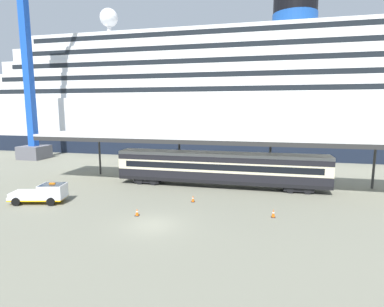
{
  "coord_description": "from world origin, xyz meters",
  "views": [
    {
      "loc": [
        8.18,
        -21.82,
        9.27
      ],
      "look_at": [
        1.06,
        9.2,
        4.5
      ],
      "focal_mm": 28.23,
      "sensor_mm": 36.0,
      "label": 1
    }
  ],
  "objects_px": {
    "cruise_ship": "(290,98)",
    "dockside_crane": "(31,63)",
    "traffic_cone_mid": "(193,199)",
    "traffic_cone_far": "(137,212)",
    "service_truck": "(43,193)",
    "traffic_cone_near": "(273,213)",
    "train_carriage": "(220,168)"
  },
  "relations": [
    {
      "from": "cruise_ship",
      "to": "dockside_crane",
      "type": "xyz_separation_m",
      "value": [
        -45.81,
        -19.66,
        5.9
      ]
    },
    {
      "from": "traffic_cone_mid",
      "to": "traffic_cone_far",
      "type": "height_order",
      "value": "traffic_cone_mid"
    },
    {
      "from": "service_truck",
      "to": "traffic_cone_far",
      "type": "relative_size",
      "value": 8.54
    },
    {
      "from": "traffic_cone_near",
      "to": "traffic_cone_far",
      "type": "xyz_separation_m",
      "value": [
        -11.57,
        -2.26,
        -0.04
      ]
    },
    {
      "from": "traffic_cone_near",
      "to": "traffic_cone_far",
      "type": "height_order",
      "value": "traffic_cone_near"
    },
    {
      "from": "service_truck",
      "to": "traffic_cone_mid",
      "type": "xyz_separation_m",
      "value": [
        14.39,
        3.54,
        -0.66
      ]
    },
    {
      "from": "cruise_ship",
      "to": "traffic_cone_mid",
      "type": "relative_size",
      "value": 213.57
    },
    {
      "from": "cruise_ship",
      "to": "dockside_crane",
      "type": "height_order",
      "value": "dockside_crane"
    },
    {
      "from": "traffic_cone_near",
      "to": "traffic_cone_mid",
      "type": "distance_m",
      "value": 8.14
    },
    {
      "from": "cruise_ship",
      "to": "train_carriage",
      "type": "bearing_deg",
      "value": -107.68
    },
    {
      "from": "traffic_cone_near",
      "to": "traffic_cone_far",
      "type": "bearing_deg",
      "value": -168.96
    },
    {
      "from": "traffic_cone_mid",
      "to": "traffic_cone_far",
      "type": "xyz_separation_m",
      "value": [
        -3.89,
        -4.94,
        -0.02
      ]
    },
    {
      "from": "train_carriage",
      "to": "traffic_cone_far",
      "type": "distance_m",
      "value": 12.95
    },
    {
      "from": "cruise_ship",
      "to": "traffic_cone_mid",
      "type": "height_order",
      "value": "cruise_ship"
    },
    {
      "from": "dockside_crane",
      "to": "cruise_ship",
      "type": "bearing_deg",
      "value": 23.23
    },
    {
      "from": "traffic_cone_far",
      "to": "dockside_crane",
      "type": "distance_m",
      "value": 41.88
    },
    {
      "from": "train_carriage",
      "to": "traffic_cone_near",
      "type": "xyz_separation_m",
      "value": [
        5.89,
        -9.21,
        -1.95
      ]
    },
    {
      "from": "service_truck",
      "to": "traffic_cone_mid",
      "type": "height_order",
      "value": "service_truck"
    },
    {
      "from": "train_carriage",
      "to": "traffic_cone_far",
      "type": "height_order",
      "value": "train_carriage"
    },
    {
      "from": "cruise_ship",
      "to": "dockside_crane",
      "type": "relative_size",
      "value": 2.53
    },
    {
      "from": "cruise_ship",
      "to": "traffic_cone_near",
      "type": "xyz_separation_m",
      "value": [
        -4.37,
        -41.4,
        -10.96
      ]
    },
    {
      "from": "service_truck",
      "to": "dockside_crane",
      "type": "height_order",
      "value": "dockside_crane"
    },
    {
      "from": "service_truck",
      "to": "cruise_ship",
      "type": "bearing_deg",
      "value": 57.97
    },
    {
      "from": "traffic_cone_near",
      "to": "cruise_ship",
      "type": "bearing_deg",
      "value": 83.98
    },
    {
      "from": "service_truck",
      "to": "traffic_cone_mid",
      "type": "bearing_deg",
      "value": 13.82
    },
    {
      "from": "traffic_cone_near",
      "to": "traffic_cone_mid",
      "type": "height_order",
      "value": "traffic_cone_near"
    },
    {
      "from": "service_truck",
      "to": "traffic_cone_near",
      "type": "bearing_deg",
      "value": 2.23
    },
    {
      "from": "traffic_cone_near",
      "to": "train_carriage",
      "type": "bearing_deg",
      "value": 122.63
    },
    {
      "from": "traffic_cone_mid",
      "to": "train_carriage",
      "type": "bearing_deg",
      "value": 74.68
    },
    {
      "from": "traffic_cone_mid",
      "to": "dockside_crane",
      "type": "xyz_separation_m",
      "value": [
        -33.76,
        19.06,
        16.89
      ]
    },
    {
      "from": "service_truck",
      "to": "dockside_crane",
      "type": "bearing_deg",
      "value": 130.61
    },
    {
      "from": "train_carriage",
      "to": "traffic_cone_mid",
      "type": "bearing_deg",
      "value": -105.32
    }
  ]
}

